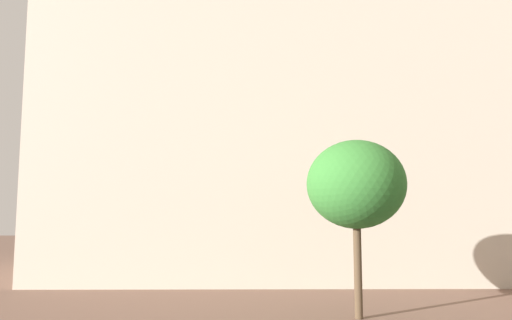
# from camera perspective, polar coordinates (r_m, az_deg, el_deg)

# --- Properties ---
(landmark_building) EXTENTS (27.48, 13.18, 31.27)m
(landmark_building) POSITION_cam_1_polar(r_m,az_deg,el_deg) (28.77, 5.18, 5.89)
(landmark_building) COLOR beige
(landmark_building) RESTS_ON ground_plane
(tree_curb_far) EXTENTS (3.22, 3.22, 5.73)m
(tree_curb_far) POSITION_cam_1_polar(r_m,az_deg,el_deg) (16.13, 11.72, -2.87)
(tree_curb_far) COLOR brown
(tree_curb_far) RESTS_ON ground_plane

